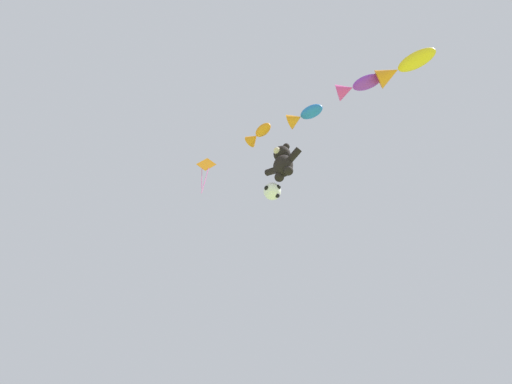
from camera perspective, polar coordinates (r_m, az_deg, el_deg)
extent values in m
ellipsoid|color=black|center=(15.93, 4.53, 4.35)|extent=(0.99, 0.84, 1.20)
sphere|color=black|center=(16.63, 4.35, 6.30)|extent=(0.83, 0.83, 0.83)
sphere|color=beige|center=(16.42, 3.55, 6.87)|extent=(0.35, 0.35, 0.35)
sphere|color=black|center=(17.00, 3.54, 6.40)|extent=(0.34, 0.34, 0.34)
cylinder|color=black|center=(16.38, 2.60, 3.46)|extent=(0.72, 0.32, 0.56)
sphere|color=black|center=(15.60, 3.90, 2.49)|extent=(0.45, 0.45, 0.45)
sphere|color=black|center=(16.79, 5.06, 7.53)|extent=(0.34, 0.34, 0.34)
cylinder|color=black|center=(15.84, 6.44, 6.23)|extent=(0.72, 0.32, 0.56)
sphere|color=black|center=(15.39, 5.41, 3.55)|extent=(0.45, 0.45, 0.45)
sphere|color=white|center=(15.69, 2.72, 0.11)|extent=(0.81, 0.81, 0.81)
sphere|color=black|center=(15.52, 3.73, 0.81)|extent=(0.23, 0.23, 0.23)
sphere|color=black|center=(16.05, 3.08, 0.14)|extent=(0.23, 0.23, 0.23)
sphere|color=black|center=(15.45, 1.80, 0.67)|extent=(0.23, 0.23, 0.23)
sphere|color=black|center=(15.46, 3.57, -0.58)|extent=(0.23, 0.23, 0.23)
ellipsoid|color=orange|center=(16.69, 1.18, 10.29)|extent=(0.93, 0.56, 0.44)
cone|color=orange|center=(16.98, -0.48, 8.84)|extent=(0.52, 0.67, 0.65)
sphere|color=black|center=(16.68, 1.88, 11.11)|extent=(0.11, 0.11, 0.11)
ellipsoid|color=blue|center=(16.28, 9.23, 13.06)|extent=(1.18, 0.85, 0.51)
cone|color=orange|center=(16.39, 6.54, 11.93)|extent=(0.76, 0.87, 0.75)
sphere|color=black|center=(16.36, 10.30, 13.77)|extent=(0.13, 0.13, 0.13)
ellipsoid|color=purple|center=(16.13, 17.99, 16.99)|extent=(1.36, 1.02, 0.52)
cone|color=#E53F9E|center=(16.05, 14.63, 16.09)|extent=(0.90, 0.96, 0.76)
sphere|color=black|center=(16.29, 19.25, 17.56)|extent=(0.13, 0.13, 0.13)
ellipsoid|color=yellow|center=(16.06, 25.19, 19.28)|extent=(1.60, 0.98, 0.57)
cone|color=orange|center=(15.93, 21.17, 17.78)|extent=(0.98, 1.00, 0.84)
sphere|color=black|center=(16.27, 26.66, 20.10)|extent=(0.15, 0.15, 0.15)
cube|color=orange|center=(19.58, -8.29, 4.59)|extent=(0.82, 0.83, 1.14)
cylinder|color=#E53F9E|center=(18.81, -9.03, 2.31)|extent=(0.03, 0.23, 1.47)
cylinder|color=#E53F9E|center=(18.40, -8.46, 1.99)|extent=(0.03, 0.22, 2.17)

